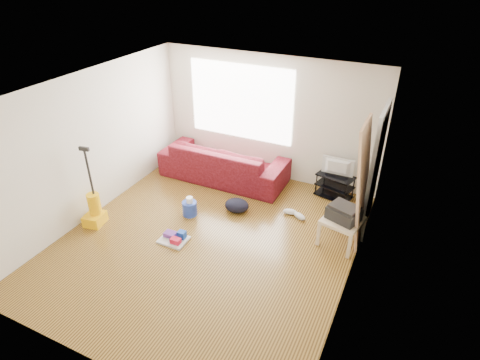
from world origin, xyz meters
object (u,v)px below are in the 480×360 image
at_px(sofa, 224,178).
at_px(tv_stand, 335,186).
at_px(bucket, 190,214).
at_px(vacuum, 94,210).
at_px(backpack, 237,211).
at_px(side_table, 342,223).
at_px(cleaning_tray, 175,238).

distance_m(sofa, tv_stand, 2.26).
height_order(bucket, vacuum, vacuum).
distance_m(bucket, vacuum, 1.64).
bearing_deg(tv_stand, backpack, -124.99).
height_order(sofa, bucket, sofa).
height_order(sofa, backpack, sofa).
height_order(side_table, backpack, side_table).
distance_m(sofa, vacuum, 2.69).
relative_size(bucket, cleaning_tray, 0.58).
bearing_deg(sofa, cleaning_tray, 95.96).
height_order(sofa, vacuum, vacuum).
height_order(tv_stand, backpack, tv_stand).
bearing_deg(bucket, tv_stand, 38.21).
bearing_deg(vacuum, side_table, 7.39).
height_order(backpack, vacuum, vacuum).
bearing_deg(side_table, sofa, 158.17).
bearing_deg(side_table, tv_stand, 108.14).
relative_size(tv_stand, bucket, 2.86).
bearing_deg(vacuum, bucket, 23.77).
relative_size(tv_stand, side_table, 1.10).
relative_size(tv_stand, backpack, 1.71).
xyz_separation_m(tv_stand, vacuum, (-3.51, -2.63, 0.03)).
xyz_separation_m(cleaning_tray, backpack, (0.54, 1.21, -0.05)).
height_order(sofa, cleaning_tray, sofa).
xyz_separation_m(sofa, vacuum, (-1.28, -2.36, 0.26)).
distance_m(side_table, vacuum, 4.16).
bearing_deg(sofa, bucket, 92.42).
bearing_deg(backpack, tv_stand, 30.65).
relative_size(sofa, vacuum, 1.80).
distance_m(tv_stand, cleaning_tray, 3.18).
distance_m(side_table, bucket, 2.67).
bearing_deg(backpack, sofa, 118.53).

